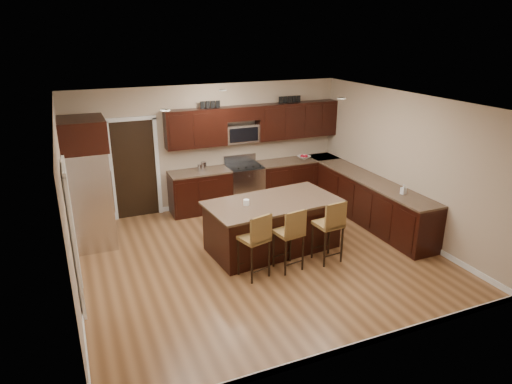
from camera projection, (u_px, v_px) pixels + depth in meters
name	position (u px, v px, depth m)	size (l,w,h in m)	color
floor	(260.00, 256.00, 8.05)	(6.00, 6.00, 0.00)	brown
ceiling	(260.00, 102.00, 7.13)	(6.00, 6.00, 0.00)	silver
wall_back	(210.00, 147.00, 9.97)	(6.00, 6.00, 0.00)	tan
wall_left	(67.00, 210.00, 6.49)	(5.50, 5.50, 0.00)	tan
wall_right	(404.00, 164.00, 8.69)	(5.50, 5.50, 0.00)	tan
base_cabinets	(314.00, 192.00, 9.84)	(4.02, 3.96, 0.92)	black
upper_cabinets	(257.00, 122.00, 10.05)	(4.00, 0.33, 0.80)	black
range	(244.00, 185.00, 10.26)	(0.76, 0.64, 1.11)	silver
microwave	(241.00, 133.00, 10.01)	(0.76, 0.31, 0.40)	silver
doorway	(135.00, 170.00, 9.46)	(0.85, 0.03, 2.06)	black
pantry_door	(72.00, 240.00, 6.35)	(0.03, 0.80, 2.04)	white
letter_decor	(251.00, 102.00, 9.84)	(2.20, 0.03, 0.15)	black
island	(272.00, 226.00, 8.21)	(2.44, 1.43, 0.92)	black
stool_left	(256.00, 238.00, 7.15)	(0.51, 0.51, 1.10)	olive
stool_mid	(291.00, 233.00, 7.38)	(0.46, 0.46, 1.09)	olive
stool_right	(331.00, 224.00, 7.64)	(0.46, 0.46, 1.12)	olive
refrigerator	(88.00, 182.00, 8.13)	(0.79, 0.96, 2.35)	silver
floor_mat	(268.00, 211.00, 10.03)	(0.84, 0.56, 0.01)	olive
fruit_bowl	(304.00, 157.00, 10.65)	(0.29, 0.29, 0.07)	silver
soap_bottle	(403.00, 189.00, 8.35)	(0.08, 0.08, 0.18)	#B2B2B2
canister_tall	(204.00, 166.00, 9.74)	(0.12, 0.12, 0.19)	silver
canister_short	(200.00, 168.00, 9.71)	(0.11, 0.11, 0.14)	silver
island_jar	(246.00, 202.00, 7.85)	(0.10, 0.10, 0.10)	white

